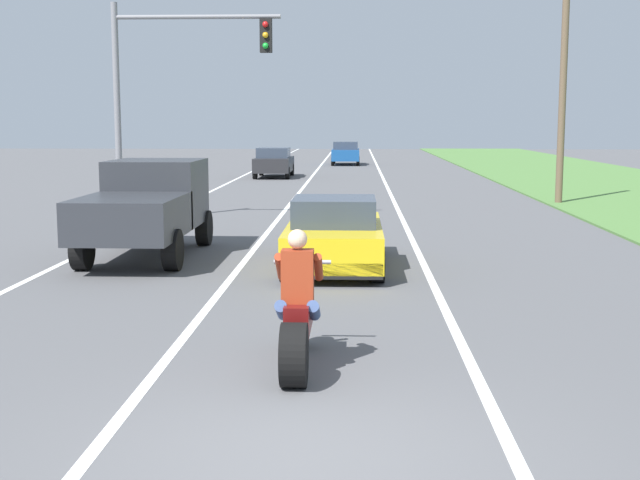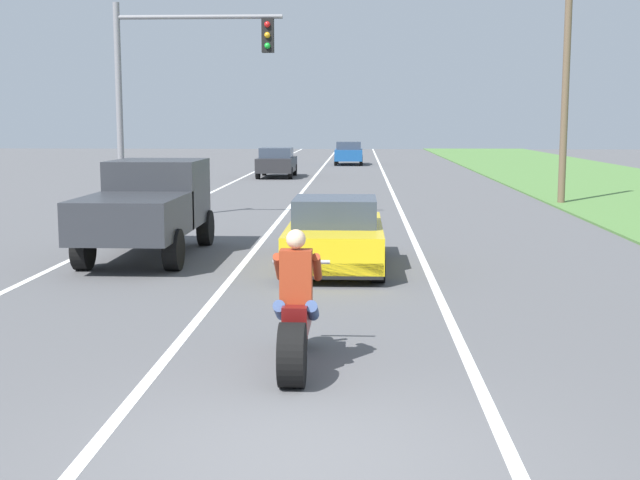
% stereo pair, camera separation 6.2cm
% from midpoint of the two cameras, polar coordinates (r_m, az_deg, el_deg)
% --- Properties ---
extents(ground_plane, '(160.00, 160.00, 0.00)m').
position_cam_midpoint_polar(ground_plane, '(7.43, -1.20, -14.28)').
color(ground_plane, '#565659').
extents(lane_stripe_left_solid, '(0.14, 120.00, 0.01)m').
position_cam_midpoint_polar(lane_stripe_left_solid, '(27.63, -9.60, 2.05)').
color(lane_stripe_left_solid, white).
rests_on(lane_stripe_left_solid, ground).
extents(lane_stripe_right_solid, '(0.14, 120.00, 0.01)m').
position_cam_midpoint_polar(lane_stripe_right_solid, '(27.03, 5.49, 1.99)').
color(lane_stripe_right_solid, white).
rests_on(lane_stripe_right_solid, ground).
extents(lane_stripe_centre_dashed, '(0.14, 120.00, 0.01)m').
position_cam_midpoint_polar(lane_stripe_centre_dashed, '(27.10, -2.14, 2.04)').
color(lane_stripe_centre_dashed, white).
rests_on(lane_stripe_centre_dashed, ground).
extents(motorcycle_with_rider, '(0.70, 2.21, 1.62)m').
position_cam_midpoint_polar(motorcycle_with_rider, '(9.62, -1.42, -5.36)').
color(motorcycle_with_rider, black).
rests_on(motorcycle_with_rider, ground).
extents(sports_car_yellow, '(1.84, 4.30, 1.37)m').
position_cam_midpoint_polar(sports_car_yellow, '(16.37, 1.14, 0.33)').
color(sports_car_yellow, yellow).
rests_on(sports_car_yellow, ground).
extents(pickup_truck_left_lane_dark_grey, '(2.02, 4.80, 1.98)m').
position_cam_midpoint_polar(pickup_truck_left_lane_dark_grey, '(17.95, -11.38, 2.38)').
color(pickup_truck_left_lane_dark_grey, '#2D3035').
rests_on(pickup_truck_left_lane_dark_grey, ground).
extents(traffic_light_mast_near, '(4.61, 0.34, 6.00)m').
position_cam_midpoint_polar(traffic_light_mast_near, '(23.88, -10.01, 10.72)').
color(traffic_light_mast_near, gray).
rests_on(traffic_light_mast_near, ground).
extents(utility_pole_roadside, '(0.24, 0.24, 7.82)m').
position_cam_midpoint_polar(utility_pole_roadside, '(30.03, 16.24, 9.78)').
color(utility_pole_roadside, brown).
rests_on(utility_pole_roadside, ground).
extents(distant_car_far_ahead, '(1.80, 4.00, 1.50)m').
position_cam_midpoint_polar(distant_car_far_ahead, '(42.94, -2.89, 5.26)').
color(distant_car_far_ahead, '#262628').
rests_on(distant_car_far_ahead, ground).
extents(distant_car_further_ahead, '(1.80, 4.00, 1.50)m').
position_cam_midpoint_polar(distant_car_further_ahead, '(55.35, 1.98, 5.88)').
color(distant_car_further_ahead, '#194C8C').
rests_on(distant_car_further_ahead, ground).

